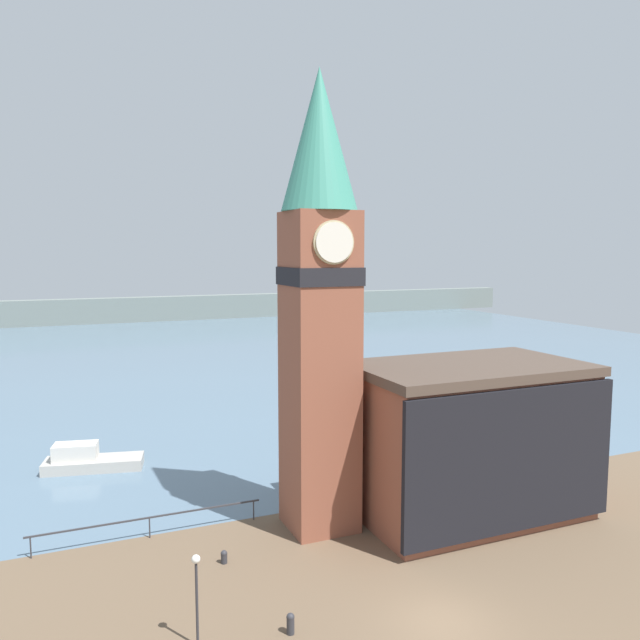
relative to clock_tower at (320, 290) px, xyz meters
The scene contains 10 objects.
ground_plane 15.74m from the clock_tower, 83.96° to the right, with size 160.00×160.00×0.00m, color brown.
water 63.53m from the clock_tower, 89.06° to the left, with size 160.00×120.00×0.00m.
far_shoreline 102.78m from the clock_tower, 89.43° to the left, with size 180.00×3.00×5.00m.
pier_railing 14.29m from the clock_tower, 166.21° to the left, with size 11.43×0.08×1.09m.
clock_tower is the anchor object (origin of this frame).
pier_building 11.64m from the clock_tower, 11.62° to the right, with size 12.44×7.58×8.30m.
boat_near 21.00m from the clock_tower, 127.93° to the left, with size 6.55×3.44×1.79m.
mooring_bollard_near 13.39m from the clock_tower, 161.09° to the right, with size 0.30×0.30×0.62m.
mooring_bollard_far 15.13m from the clock_tower, 119.68° to the right, with size 0.31×0.31×0.82m.
lamp_post 14.73m from the clock_tower, 136.91° to the right, with size 0.32×0.32×3.48m.
Camera 1 is at (-13.20, -19.05, 14.28)m, focal length 35.00 mm.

